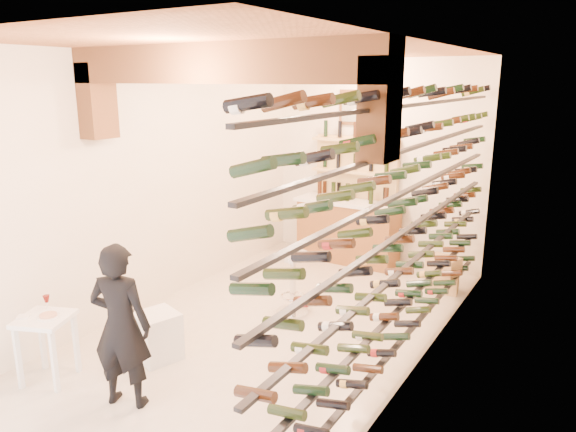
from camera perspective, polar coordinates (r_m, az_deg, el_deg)
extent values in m
plane|color=beige|center=(6.61, -1.39, -11.55)|extent=(6.00, 6.00, 0.00)
cube|color=silver|center=(8.71, 9.35, 5.65)|extent=(3.50, 0.02, 3.20)
cube|color=silver|center=(4.01, -25.58, -5.77)|extent=(3.50, 0.02, 3.20)
cube|color=silver|center=(7.17, -13.33, 3.62)|extent=(0.02, 6.00, 3.20)
cube|color=silver|center=(5.36, 14.44, 0.03)|extent=(0.02, 6.00, 3.20)
cube|color=#A6633B|center=(5.96, -1.58, 17.37)|extent=(3.50, 6.00, 0.02)
cube|color=#975D34|center=(5.14, -7.88, 15.74)|extent=(3.50, 0.35, 0.36)
cube|color=#975D34|center=(6.30, -19.58, 11.40)|extent=(0.24, 0.35, 0.80)
cube|color=#975D34|center=(4.31, 9.70, 11.05)|extent=(0.24, 0.35, 0.80)
cube|color=black|center=(5.87, 12.08, -12.64)|extent=(0.06, 5.70, 0.03)
cube|color=black|center=(5.71, 12.29, -9.05)|extent=(0.06, 5.70, 0.03)
cube|color=black|center=(5.56, 12.51, -5.26)|extent=(0.06, 5.70, 0.03)
cube|color=black|center=(5.44, 12.74, -1.28)|extent=(0.06, 5.70, 0.03)
cube|color=black|center=(5.35, 12.97, 2.84)|extent=(0.06, 5.70, 0.03)
cube|color=black|center=(5.29, 13.21, 7.09)|extent=(0.06, 5.70, 0.03)
cube|color=black|center=(5.26, 13.46, 11.42)|extent=(0.06, 5.70, 0.03)
cube|color=#915B2C|center=(8.75, 6.37, -1.72)|extent=(1.60, 0.55, 0.96)
cube|color=white|center=(8.63, 6.46, 1.51)|extent=(1.70, 0.62, 0.05)
cube|color=#D8B779|center=(8.87, 7.20, 1.93)|extent=(1.40, 0.10, 2.00)
cube|color=#D8B779|center=(8.91, 6.83, -1.64)|extent=(1.40, 0.28, 0.04)
cube|color=#D8B779|center=(8.79, 6.92, 1.49)|extent=(1.40, 0.28, 0.04)
cube|color=#D8B779|center=(8.69, 7.02, 4.71)|extent=(1.40, 0.28, 0.04)
cube|color=#D8B779|center=(8.62, 7.12, 7.99)|extent=(1.40, 0.28, 0.04)
cube|color=brown|center=(8.72, 7.64, 11.34)|extent=(0.70, 0.04, 0.55)
cube|color=#99998C|center=(8.70, 7.57, 11.33)|extent=(0.60, 0.01, 0.45)
cube|color=white|center=(5.74, -24.46, -9.91)|extent=(0.60, 0.60, 0.04)
cube|color=white|center=(5.85, -26.71, -13.36)|extent=(0.04, 0.04, 0.63)
cube|color=white|center=(5.65, -23.56, -14.01)|extent=(0.04, 0.04, 0.63)
cube|color=white|center=(6.12, -24.63, -11.89)|extent=(0.04, 0.04, 0.63)
cube|color=white|center=(5.92, -21.56, -12.44)|extent=(0.04, 0.04, 0.63)
cylinder|color=white|center=(5.71, -24.08, -9.71)|extent=(0.21, 0.21, 0.01)
cylinder|color=#BF7266|center=(5.70, -24.10, -9.56)|extent=(0.16, 0.16, 0.02)
cube|color=white|center=(5.81, -26.27, -9.54)|extent=(0.15, 0.15, 0.01)
cylinder|color=white|center=(5.90, -24.15, -8.96)|extent=(0.06, 0.06, 0.00)
cylinder|color=white|center=(5.89, -24.20, -8.58)|extent=(0.01, 0.01, 0.08)
cone|color=#4F0A06|center=(5.87, -24.26, -8.01)|extent=(0.07, 0.07, 0.07)
cube|color=white|center=(5.96, -13.66, -12.25)|extent=(0.51, 0.51, 0.51)
imported|color=black|center=(5.07, -17.33, -11.06)|extent=(0.65, 0.53, 1.53)
cylinder|color=silver|center=(6.93, 0.51, -10.10)|extent=(0.41, 0.41, 0.03)
cylinder|color=silver|center=(6.79, 0.52, -7.29)|extent=(0.08, 0.08, 0.72)
cylinder|color=silver|center=(6.66, 0.52, -4.23)|extent=(0.39, 0.39, 0.07)
torus|color=silver|center=(6.85, 0.51, -8.49)|extent=(0.31, 0.31, 0.02)
cube|color=tan|center=(7.86, 16.04, -6.77)|extent=(0.47, 0.36, 0.26)
cube|color=tan|center=(7.78, 16.16, -5.04)|extent=(0.49, 0.40, 0.24)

